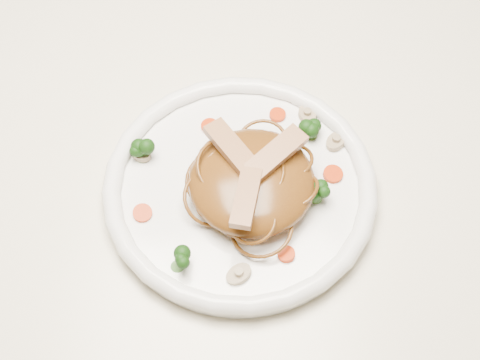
{
  "coord_description": "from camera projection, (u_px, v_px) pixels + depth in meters",
  "views": [
    {
      "loc": [
        0.02,
        -0.48,
        1.4
      ],
      "look_at": [
        0.05,
        -0.1,
        0.78
      ],
      "focal_mm": 52.69,
      "sensor_mm": 36.0,
      "label": 1
    }
  ],
  "objects": [
    {
      "name": "ground",
      "position": [
        213.0,
        342.0,
        1.44
      ],
      "size": [
        4.0,
        4.0,
        0.0
      ],
      "primitive_type": "plane",
      "color": "#542E1D",
      "rests_on": "ground"
    },
    {
      "name": "table",
      "position": [
        195.0,
        170.0,
        0.89
      ],
      "size": [
        1.2,
        0.8,
        0.75
      ],
      "color": "beige",
      "rests_on": "ground"
    },
    {
      "name": "plate",
      "position": [
        240.0,
        191.0,
        0.75
      ],
      "size": [
        0.37,
        0.37,
        0.02
      ],
      "primitive_type": "cylinder",
      "rotation": [
        0.0,
        0.0,
        -0.34
      ],
      "color": "white",
      "rests_on": "table"
    },
    {
      "name": "noodle_mound",
      "position": [
        252.0,
        182.0,
        0.72
      ],
      "size": [
        0.16,
        0.16,
        0.04
      ],
      "primitive_type": "ellipsoid",
      "rotation": [
        0.0,
        0.0,
        -0.29
      ],
      "color": "brown",
      "rests_on": "plate"
    },
    {
      "name": "chicken_a",
      "position": [
        276.0,
        153.0,
        0.71
      ],
      "size": [
        0.07,
        0.06,
        0.01
      ],
      "primitive_type": "cube",
      "rotation": [
        0.0,
        0.0,
        0.69
      ],
      "color": "tan",
      "rests_on": "noodle_mound"
    },
    {
      "name": "chicken_b",
      "position": [
        231.0,
        147.0,
        0.71
      ],
      "size": [
        0.05,
        0.07,
        0.01
      ],
      "primitive_type": "cube",
      "rotation": [
        0.0,
        0.0,
        2.11
      ],
      "color": "tan",
      "rests_on": "noodle_mound"
    },
    {
      "name": "chicken_c",
      "position": [
        246.0,
        198.0,
        0.68
      ],
      "size": [
        0.04,
        0.07,
        0.01
      ],
      "primitive_type": "cube",
      "rotation": [
        0.0,
        0.0,
        4.44
      ],
      "color": "tan",
      "rests_on": "noodle_mound"
    },
    {
      "name": "broccoli_0",
      "position": [
        312.0,
        129.0,
        0.77
      ],
      "size": [
        0.03,
        0.03,
        0.03
      ],
      "primitive_type": null,
      "rotation": [
        0.0,
        0.0,
        -0.15
      ],
      "color": "#113B0C",
      "rests_on": "plate"
    },
    {
      "name": "broccoli_1",
      "position": [
        141.0,
        151.0,
        0.75
      ],
      "size": [
        0.03,
        0.03,
        0.03
      ],
      "primitive_type": null,
      "rotation": [
        0.0,
        0.0,
        -0.36
      ],
      "color": "#113B0C",
      "rests_on": "plate"
    },
    {
      "name": "broccoli_2",
      "position": [
        176.0,
        259.0,
        0.68
      ],
      "size": [
        0.04,
        0.04,
        0.03
      ],
      "primitive_type": null,
      "rotation": [
        0.0,
        0.0,
        0.42
      ],
      "color": "#113B0C",
      "rests_on": "plate"
    },
    {
      "name": "broccoli_3",
      "position": [
        317.0,
        191.0,
        0.72
      ],
      "size": [
        0.03,
        0.03,
        0.03
      ],
      "primitive_type": null,
      "rotation": [
        0.0,
        0.0,
        -0.31
      ],
      "color": "#113B0C",
      "rests_on": "plate"
    },
    {
      "name": "carrot_0",
      "position": [
        278.0,
        115.0,
        0.79
      ],
      "size": [
        0.02,
        0.02,
        0.0
      ],
      "primitive_type": "cylinder",
      "rotation": [
        0.0,
        0.0,
        0.17
      ],
      "color": "#C12D07",
      "rests_on": "plate"
    },
    {
      "name": "carrot_1",
      "position": [
        142.0,
        213.0,
        0.72
      ],
      "size": [
        0.02,
        0.02,
        0.0
      ],
      "primitive_type": "cylinder",
      "rotation": [
        0.0,
        0.0,
        -0.25
      ],
      "color": "#C12D07",
      "rests_on": "plate"
    },
    {
      "name": "carrot_2",
      "position": [
        333.0,
        174.0,
        0.75
      ],
      "size": [
        0.03,
        0.03,
        0.0
      ],
      "primitive_type": "cylinder",
      "rotation": [
        0.0,
        0.0,
        -0.22
      ],
      "color": "#C12D07",
      "rests_on": "plate"
    },
    {
      "name": "carrot_3",
      "position": [
        210.0,
        126.0,
        0.78
      ],
      "size": [
        0.02,
        0.02,
        0.0
      ],
      "primitive_type": "cylinder",
      "rotation": [
        0.0,
        0.0,
        0.0
      ],
      "color": "#C12D07",
      "rests_on": "plate"
    },
    {
      "name": "carrot_4",
      "position": [
        286.0,
        254.0,
        0.7
      ],
      "size": [
        0.02,
        0.02,
        0.0
      ],
      "primitive_type": "cylinder",
      "rotation": [
        0.0,
        0.0,
        -0.31
      ],
      "color": "#C12D07",
      "rests_on": "plate"
    },
    {
      "name": "mushroom_0",
      "position": [
        239.0,
        274.0,
        0.69
      ],
      "size": [
        0.04,
        0.04,
        0.01
      ],
      "primitive_type": "cylinder",
      "rotation": [
        0.0,
        0.0,
        0.52
      ],
      "color": "tan",
      "rests_on": "plate"
    },
    {
      "name": "mushroom_1",
      "position": [
        336.0,
        141.0,
        0.77
      ],
      "size": [
        0.04,
        0.04,
        0.01
      ],
      "primitive_type": "cylinder",
      "rotation": [
        0.0,
        0.0,
        0.9
      ],
      "color": "tan",
      "rests_on": "plate"
    },
    {
      "name": "mushroom_2",
      "position": [
        141.0,
        154.0,
        0.76
      ],
      "size": [
        0.04,
        0.04,
        0.01
      ],
      "primitive_type": "cylinder",
      "rotation": [
        0.0,
        0.0,
        -0.79
      ],
      "color": "tan",
      "rests_on": "plate"
    },
    {
      "name": "mushroom_3",
      "position": [
        307.0,
        115.0,
        0.79
      ],
      "size": [
        0.03,
        0.03,
        0.01
      ],
      "primitive_type": "cylinder",
      "rotation": [
        0.0,
        0.0,
        1.77
      ],
      "color": "tan",
      "rests_on": "plate"
    }
  ]
}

